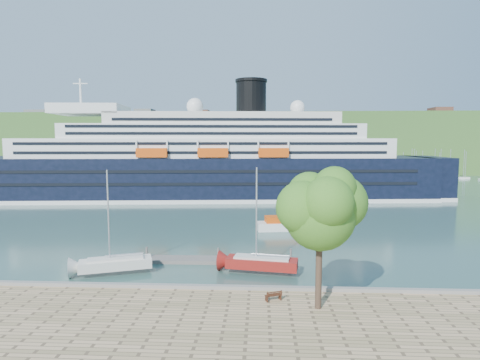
% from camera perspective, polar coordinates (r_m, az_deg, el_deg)
% --- Properties ---
extents(ground, '(400.00, 400.00, 0.00)m').
position_cam_1_polar(ground, '(35.33, -6.41, -16.47)').
color(ground, '#2D504B').
rests_on(ground, ground).
extents(far_hillside, '(400.00, 50.00, 24.00)m').
position_cam_1_polar(far_hillside, '(177.35, 1.20, 5.31)').
color(far_hillside, '#325C25').
rests_on(far_hillside, ground).
extents(quay_coping, '(220.00, 0.50, 0.30)m').
position_cam_1_polar(quay_coping, '(34.73, -6.49, -14.83)').
color(quay_coping, slate).
rests_on(quay_coping, promenade).
extents(cruise_ship, '(120.45, 27.42, 26.81)m').
position_cam_1_polar(cruise_ship, '(91.20, -6.36, 5.76)').
color(cruise_ship, black).
rests_on(cruise_ship, ground).
extents(park_bench, '(1.46, 1.01, 0.87)m').
position_cam_1_polar(park_bench, '(32.18, 4.75, -15.98)').
color(park_bench, '#4D2716').
rests_on(park_bench, promenade).
extents(promenade_tree, '(6.82, 6.82, 11.29)m').
position_cam_1_polar(promenade_tree, '(29.72, 11.24, -7.38)').
color(promenade_tree, '#2A691B').
rests_on(promenade_tree, promenade).
extents(floating_pontoon, '(17.81, 2.34, 0.40)m').
position_cam_1_polar(floating_pontoon, '(45.04, -5.66, -11.25)').
color(floating_pontoon, '#67615B').
rests_on(floating_pontoon, ground).
extents(sailboat_white_near, '(7.97, 4.63, 9.95)m').
position_cam_1_polar(sailboat_white_near, '(41.64, -17.43, -6.11)').
color(sailboat_white_near, silver).
rests_on(sailboat_white_near, ground).
extents(sailboat_red, '(8.12, 3.42, 10.16)m').
position_cam_1_polar(sailboat_red, '(39.94, 3.14, -6.19)').
color(sailboat_red, maroon).
rests_on(sailboat_red, ground).
extents(tender_launch, '(7.78, 3.63, 2.07)m').
position_cam_1_polar(tender_launch, '(60.02, 5.99, -6.11)').
color(tender_launch, '#D7490C').
rests_on(tender_launch, ground).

